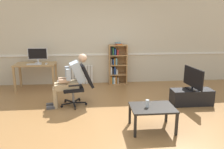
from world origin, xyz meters
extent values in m
plane|color=olive|center=(0.00, 0.00, 0.00)|extent=(18.00, 18.00, 0.00)
cube|color=beige|center=(0.00, 2.65, 1.35)|extent=(12.00, 0.10, 2.70)
cube|color=white|center=(0.00, 2.58, 0.92)|extent=(12.00, 0.03, 0.05)
cube|color=tan|center=(-2.48, 1.88, 0.36)|extent=(0.06, 0.06, 0.72)
cube|color=tan|center=(-1.42, 1.88, 0.36)|extent=(0.06, 0.06, 0.72)
cube|color=tan|center=(-1.42, 2.42, 0.36)|extent=(0.06, 0.06, 0.72)
cube|color=tan|center=(-2.48, 2.42, 0.36)|extent=(0.06, 0.06, 0.72)
cube|color=tan|center=(-1.95, 2.15, 0.74)|extent=(1.14, 0.62, 0.04)
cube|color=silver|center=(-1.88, 2.21, 0.76)|extent=(0.18, 0.14, 0.01)
cube|color=silver|center=(-1.88, 2.23, 0.82)|extent=(0.04, 0.02, 0.10)
cube|color=silver|center=(-1.88, 2.23, 1.03)|extent=(0.56, 0.02, 0.33)
cube|color=black|center=(-1.88, 2.22, 1.03)|extent=(0.52, 0.00, 0.30)
cube|color=silver|center=(-1.94, 2.01, 0.77)|extent=(0.40, 0.12, 0.02)
cube|color=white|center=(-1.62, 2.03, 0.77)|extent=(0.06, 0.10, 0.03)
cube|color=#AD7F4C|center=(0.22, 2.42, 0.62)|extent=(0.03, 0.28, 1.24)
cube|color=#AD7F4C|center=(0.75, 2.42, 0.62)|extent=(0.03, 0.28, 1.24)
cube|color=#AD7F4C|center=(0.49, 2.56, 0.62)|extent=(0.53, 0.02, 1.24)
cube|color=#AD7F4C|center=(0.49, 2.42, 0.01)|extent=(0.50, 0.28, 0.03)
cube|color=#AD7F4C|center=(0.49, 2.42, 0.32)|extent=(0.50, 0.28, 0.03)
cube|color=#AD7F4C|center=(0.49, 2.42, 0.62)|extent=(0.50, 0.28, 0.03)
cube|color=#AD7F4C|center=(0.49, 2.42, 0.92)|extent=(0.50, 0.28, 0.03)
cube|color=#AD7F4C|center=(0.49, 2.42, 1.23)|extent=(0.50, 0.28, 0.03)
cube|color=orange|center=(0.27, 2.41, 0.15)|extent=(0.05, 0.19, 0.24)
cube|color=white|center=(0.27, 2.41, 0.45)|extent=(0.05, 0.19, 0.24)
cube|color=beige|center=(0.27, 2.42, 0.72)|extent=(0.02, 0.19, 0.18)
cube|color=black|center=(0.27, 2.42, 1.05)|extent=(0.03, 0.19, 0.24)
cube|color=#6699A3|center=(0.33, 2.41, 0.13)|extent=(0.04, 0.19, 0.21)
cube|color=black|center=(0.33, 2.41, 0.42)|extent=(0.05, 0.19, 0.19)
cube|color=#2D519E|center=(0.34, 2.42, 0.72)|extent=(0.03, 0.19, 0.18)
cube|color=#38844C|center=(0.33, 2.42, 1.05)|extent=(0.03, 0.19, 0.23)
cube|color=white|center=(0.38, 2.41, 0.13)|extent=(0.04, 0.19, 0.21)
cube|color=#2D519E|center=(0.39, 2.41, 0.45)|extent=(0.03, 0.19, 0.23)
cube|color=orange|center=(0.38, 2.41, 0.73)|extent=(0.03, 0.19, 0.19)
cube|color=#2D519E|center=(0.40, 2.43, 1.03)|extent=(0.04, 0.19, 0.19)
cube|color=orange|center=(0.43, 2.44, 0.15)|extent=(0.04, 0.19, 0.23)
cube|color=white|center=(0.45, 2.41, 0.41)|extent=(0.04, 0.19, 0.15)
cube|color=#6699A3|center=(0.43, 2.43, 0.73)|extent=(0.05, 0.19, 0.19)
cube|color=red|center=(0.48, 2.43, 1.01)|extent=(0.04, 0.19, 0.15)
cube|color=beige|center=(0.49, 2.42, 0.12)|extent=(0.03, 0.19, 0.19)
cube|color=orange|center=(0.54, 2.40, 1.25)|extent=(0.16, 0.22, 0.02)
cube|color=red|center=(0.50, 2.43, 1.28)|extent=(0.16, 0.22, 0.02)
cube|color=#6699A3|center=(0.49, 2.42, 1.30)|extent=(0.16, 0.22, 0.02)
cube|color=white|center=(-1.01, 2.54, 0.30)|extent=(0.06, 0.08, 0.60)
cube|color=white|center=(-0.93, 2.54, 0.30)|extent=(0.06, 0.08, 0.60)
cube|color=white|center=(-0.84, 2.54, 0.30)|extent=(0.06, 0.08, 0.60)
cube|color=white|center=(-0.76, 2.54, 0.30)|extent=(0.06, 0.08, 0.60)
cube|color=white|center=(-0.67, 2.54, 0.30)|extent=(0.06, 0.08, 0.60)
cube|color=white|center=(-0.59, 2.54, 0.30)|extent=(0.06, 0.08, 0.60)
cube|color=white|center=(-0.50, 2.54, 0.30)|extent=(0.06, 0.08, 0.60)
cube|color=white|center=(-0.42, 2.54, 0.30)|extent=(0.06, 0.08, 0.60)
cube|color=white|center=(-0.33, 2.54, 0.30)|extent=(0.06, 0.08, 0.60)
cube|color=black|center=(-0.76, 0.58, 0.07)|extent=(0.09, 0.30, 0.02)
cylinder|color=black|center=(-0.73, 0.44, 0.03)|extent=(0.03, 0.06, 0.06)
cube|color=black|center=(-0.64, 0.71, 0.07)|extent=(0.30, 0.08, 0.02)
cylinder|color=black|center=(-0.49, 0.69, 0.03)|extent=(0.06, 0.03, 0.06)
cube|color=black|center=(-0.72, 0.87, 0.07)|extent=(0.16, 0.29, 0.02)
cylinder|color=black|center=(-0.66, 1.00, 0.03)|extent=(0.04, 0.06, 0.06)
cube|color=black|center=(-0.90, 0.83, 0.07)|extent=(0.24, 0.23, 0.02)
cylinder|color=black|center=(-1.00, 0.94, 0.03)|extent=(0.06, 0.05, 0.06)
cube|color=black|center=(-0.92, 0.66, 0.07)|extent=(0.28, 0.17, 0.02)
cylinder|color=black|center=(-1.05, 0.59, 0.03)|extent=(0.06, 0.05, 0.06)
cylinder|color=gray|center=(-0.79, 0.73, 0.23)|extent=(0.05, 0.05, 0.30)
cube|color=black|center=(-0.79, 0.73, 0.41)|extent=(0.54, 0.54, 0.07)
cube|color=black|center=(-0.45, 0.79, 0.70)|extent=(0.35, 0.48, 0.54)
cube|color=black|center=(-0.81, 0.99, 0.56)|extent=(0.28, 0.09, 0.03)
cube|color=black|center=(-0.72, 0.48, 0.56)|extent=(0.28, 0.09, 0.03)
cube|color=tan|center=(-0.79, 0.73, 0.52)|extent=(0.32, 0.38, 0.14)
cube|color=#A3B2C1|center=(-0.66, 0.75, 0.81)|extent=(0.42, 0.40, 0.52)
sphere|color=#D6A884|center=(-0.54, 0.78, 1.13)|extent=(0.20, 0.20, 0.20)
cube|color=white|center=(-1.06, 0.68, 0.62)|extent=(0.15, 0.06, 0.02)
cube|color=tan|center=(-1.01, 0.79, 0.49)|extent=(0.43, 0.20, 0.13)
cylinder|color=tan|center=(-1.22, 0.75, 0.23)|extent=(0.10, 0.10, 0.46)
cube|color=#4C4C51|center=(-1.31, 0.73, 0.03)|extent=(0.23, 0.13, 0.06)
cube|color=tan|center=(-0.97, 0.59, 0.49)|extent=(0.43, 0.20, 0.13)
cylinder|color=tan|center=(-1.18, 0.56, 0.23)|extent=(0.10, 0.10, 0.46)
cube|color=#4C4C51|center=(-1.28, 0.54, 0.03)|extent=(0.23, 0.13, 0.06)
cube|color=#A3B2C1|center=(-0.91, 0.87, 0.79)|extent=(0.11, 0.10, 0.26)
cube|color=#D6A884|center=(-1.00, 0.79, 0.64)|extent=(0.25, 0.11, 0.07)
cube|color=#A3B2C1|center=(-0.86, 0.55, 0.79)|extent=(0.11, 0.10, 0.26)
cube|color=#D6A884|center=(-0.97, 0.60, 0.64)|extent=(0.25, 0.11, 0.07)
cube|color=black|center=(2.03, 0.49, 0.19)|extent=(0.97, 0.37, 0.37)
cube|color=black|center=(2.03, 0.49, 0.38)|extent=(0.23, 0.34, 0.02)
cylinder|color=black|center=(2.03, 0.49, 0.42)|extent=(0.04, 0.04, 0.05)
cube|color=black|center=(2.03, 0.49, 0.67)|extent=(0.12, 0.77, 0.46)
cube|color=white|center=(2.05, 0.50, 0.67)|extent=(0.08, 0.72, 0.42)
cube|color=black|center=(0.38, -0.89, 0.20)|extent=(0.04, 0.04, 0.41)
cube|color=black|center=(1.12, -0.89, 0.20)|extent=(0.04, 0.04, 0.41)
cube|color=black|center=(1.12, -0.36, 0.20)|extent=(0.04, 0.04, 0.41)
cube|color=black|center=(0.38, -0.36, 0.20)|extent=(0.04, 0.04, 0.41)
cube|color=black|center=(0.75, -0.63, 0.42)|extent=(0.80, 0.59, 0.03)
cylinder|color=silver|center=(0.65, -0.63, 0.51)|extent=(0.07, 0.07, 0.14)
camera|label=1|loc=(-0.36, -4.34, 1.99)|focal=35.71mm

